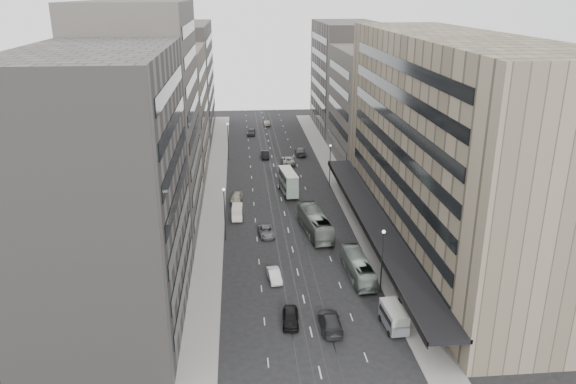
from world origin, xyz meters
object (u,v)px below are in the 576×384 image
object	(u,v)px
double_decker	(288,182)
bus_near	(358,267)
panel_van	(237,212)
sedan_0	(291,317)
bus_far	(315,223)
sedan_2	(266,232)
pedestrian	(400,301)
sedan_1	(274,275)
vw_microbus	(394,317)

from	to	relation	value
double_decker	bus_near	bearing A→B (deg)	-85.82
panel_van	sedan_0	distance (m)	31.73
bus_far	sedan_2	bearing A→B (deg)	-4.45
bus_near	bus_far	distance (m)	15.05
panel_van	sedan_0	world-z (taller)	panel_van
panel_van	sedan_2	distance (m)	8.13
bus_far	pedestrian	xyz separation A→B (m)	(6.92, -22.87, -0.62)
panel_van	sedan_1	bearing A→B (deg)	-75.60
bus_near	panel_van	size ratio (longest dim) A/B	2.75
double_decker	sedan_2	size ratio (longest dim) A/B	1.72
sedan_1	pedestrian	distance (m)	16.46
sedan_0	sedan_2	bearing A→B (deg)	97.89
sedan_0	pedestrian	bearing A→B (deg)	12.23
panel_van	pedestrian	size ratio (longest dim) A/B	1.97
double_decker	vw_microbus	bearing A→B (deg)	-86.78
pedestrian	sedan_2	bearing A→B (deg)	-69.99
bus_near	vw_microbus	distance (m)	12.03
bus_far	pedestrian	distance (m)	23.90
panel_van	sedan_2	bearing A→B (deg)	-55.46
sedan_1	sedan_0	bearing A→B (deg)	-89.29
sedan_2	sedan_1	bearing A→B (deg)	-94.25
vw_microbus	sedan_2	world-z (taller)	vw_microbus
bus_far	double_decker	bearing A→B (deg)	-88.74
bus_far	panel_van	xyz separation A→B (m)	(-11.90, 6.55, -0.44)
bus_near	sedan_2	distance (m)	18.20
sedan_0	pedestrian	distance (m)	13.11
bus_far	sedan_0	xyz separation A→B (m)	(-6.07, -24.63, -0.95)
sedan_1	sedan_2	bearing A→B (deg)	85.47
bus_far	sedan_1	distance (m)	16.18
bus_near	double_decker	world-z (taller)	double_decker
bus_near	sedan_1	world-z (taller)	bus_near
pedestrian	bus_far	bearing A→B (deg)	-85.73
bus_near	panel_van	distance (m)	26.27
vw_microbus	panel_van	xyz separation A→B (m)	(-17.08, 33.08, -0.15)
vw_microbus	bus_far	bearing A→B (deg)	97.47
bus_far	panel_van	world-z (taller)	bus_far
sedan_0	vw_microbus	bearing A→B (deg)	-5.06
sedan_1	pedestrian	bearing A→B (deg)	-36.50
vw_microbus	sedan_0	bearing A→B (deg)	166.86
bus_near	panel_van	world-z (taller)	bus_near
vw_microbus	sedan_2	distance (m)	29.17
panel_van	sedan_1	size ratio (longest dim) A/B	0.89
vw_microbus	sedan_0	size ratio (longest dim) A/B	1.08
bus_near	sedan_0	distance (m)	14.03
double_decker	pedestrian	size ratio (longest dim) A/B	4.31
bus_near	sedan_0	size ratio (longest dim) A/B	2.28
vw_microbus	sedan_1	distance (m)	17.33
double_decker	sedan_1	bearing A→B (deg)	-104.77
double_decker	sedan_0	bearing A→B (deg)	-101.30
bus_near	bus_far	xyz separation A→B (m)	(-3.70, 14.59, 0.29)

